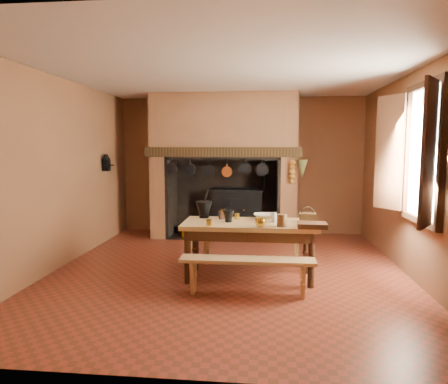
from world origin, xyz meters
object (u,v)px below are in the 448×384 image
object	(u,v)px
bench_front	(247,268)
coffee_grinder	(223,214)
iron_range	(238,211)
mixing_bowl	(264,216)
work_table	(250,231)
wicker_basket	(308,217)

from	to	relation	value
bench_front	coffee_grinder	distance (m)	1.06
iron_range	mixing_bowl	distance (m)	2.54
bench_front	coffee_grinder	size ratio (longest dim) A/B	9.50
work_table	mixing_bowl	size ratio (longest dim) A/B	6.04
bench_front	coffee_grinder	world-z (taller)	coffee_grinder
bench_front	wicker_basket	world-z (taller)	wicker_basket
work_table	wicker_basket	distance (m)	0.80
coffee_grinder	mixing_bowl	world-z (taller)	coffee_grinder
coffee_grinder	mixing_bowl	xyz separation A→B (m)	(0.57, 0.06, -0.03)
bench_front	wicker_basket	size ratio (longest dim) A/B	6.98
mixing_bowl	iron_range	bearing A→B (deg)	102.41
iron_range	coffee_grinder	bearing A→B (deg)	-90.65
work_table	mixing_bowl	xyz separation A→B (m)	(0.19, 0.27, 0.16)
iron_range	mixing_bowl	bearing A→B (deg)	-77.59
iron_range	coffee_grinder	distance (m)	2.55
coffee_grinder	mixing_bowl	distance (m)	0.57
coffee_grinder	wicker_basket	bearing A→B (deg)	-27.28
wicker_basket	work_table	bearing A→B (deg)	-170.56
work_table	coffee_grinder	bearing A→B (deg)	151.10
iron_range	mixing_bowl	world-z (taller)	iron_range
wicker_basket	iron_range	bearing A→B (deg)	117.18
work_table	iron_range	bearing A→B (deg)	97.29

